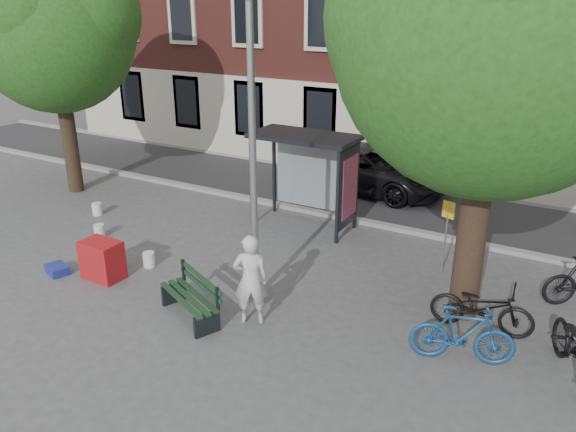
% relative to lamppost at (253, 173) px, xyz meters
% --- Properties ---
extents(ground, '(90.00, 90.00, 0.00)m').
position_rel_lamppost_xyz_m(ground, '(0.00, 0.00, -2.78)').
color(ground, '#4C4C4F').
rests_on(ground, ground).
extents(road, '(40.00, 4.00, 0.01)m').
position_rel_lamppost_xyz_m(road, '(0.00, 7.00, -2.78)').
color(road, '#28282B').
rests_on(road, ground).
extents(curb_near, '(40.00, 0.25, 0.12)m').
position_rel_lamppost_xyz_m(curb_near, '(0.00, 5.00, -2.72)').
color(curb_near, gray).
rests_on(curb_near, ground).
extents(curb_far, '(40.00, 0.25, 0.12)m').
position_rel_lamppost_xyz_m(curb_far, '(0.00, 9.00, -2.72)').
color(curb_far, gray).
rests_on(curb_far, ground).
extents(lamppost, '(0.28, 0.35, 6.11)m').
position_rel_lamppost_xyz_m(lamppost, '(0.00, 0.00, 0.00)').
color(lamppost, '#9EA0A3').
rests_on(lamppost, ground).
extents(tree_right, '(5.76, 5.60, 8.20)m').
position_rel_lamppost_xyz_m(tree_right, '(4.01, 1.38, 2.83)').
color(tree_right, black).
rests_on(tree_right, ground).
extents(tree_left, '(5.18, 4.86, 7.40)m').
position_rel_lamppost_xyz_m(tree_left, '(-8.99, 2.88, 2.43)').
color(tree_left, black).
rests_on(tree_left, ground).
extents(bus_shelter, '(2.85, 1.45, 2.62)m').
position_rel_lamppost_xyz_m(bus_shelter, '(-0.61, 4.11, -0.87)').
color(bus_shelter, '#1E2328').
rests_on(bus_shelter, ground).
extents(painter, '(0.81, 0.72, 1.86)m').
position_rel_lamppost_xyz_m(painter, '(0.45, -0.86, -1.85)').
color(painter, silver).
rests_on(painter, ground).
extents(bench, '(1.77, 1.20, 0.88)m').
position_rel_lamppost_xyz_m(bench, '(-0.68, -1.30, -2.38)').
color(bench, '#1E2328').
rests_on(bench, ground).
extents(bike_a, '(1.98, 0.84, 1.01)m').
position_rel_lamppost_xyz_m(bike_a, '(4.44, 1.06, -2.28)').
color(bike_a, black).
rests_on(bike_a, ground).
extents(bike_b, '(1.88, 1.03, 1.09)m').
position_rel_lamppost_xyz_m(bike_b, '(4.35, -0.12, -2.24)').
color(bike_b, navy).
rests_on(bike_b, ground).
extents(car_dark, '(5.44, 2.89, 1.46)m').
position_rel_lamppost_xyz_m(car_dark, '(-0.66, 7.86, -2.06)').
color(car_dark, black).
rests_on(car_dark, ground).
extents(red_stand, '(0.92, 0.62, 0.90)m').
position_rel_lamppost_xyz_m(red_stand, '(-3.50, -0.99, -2.33)').
color(red_stand, '#AB161A').
rests_on(red_stand, ground).
extents(blue_crate, '(0.65, 0.55, 0.20)m').
position_rel_lamppost_xyz_m(blue_crate, '(-4.61, -1.37, -2.68)').
color(blue_crate, navy).
rests_on(blue_crate, ground).
extents(bucket_a, '(0.35, 0.35, 0.36)m').
position_rel_lamppost_xyz_m(bucket_a, '(-5.36, 0.62, -2.60)').
color(bucket_a, silver).
rests_on(bucket_a, ground).
extents(bucket_b, '(0.29, 0.29, 0.36)m').
position_rel_lamppost_xyz_m(bucket_b, '(-6.68, 1.76, -2.60)').
color(bucket_b, white).
rests_on(bucket_b, ground).
extents(bucket_c, '(0.36, 0.36, 0.36)m').
position_rel_lamppost_xyz_m(bucket_c, '(-3.00, -0.04, -2.60)').
color(bucket_c, white).
rests_on(bucket_c, ground).
extents(notice_sign, '(0.30, 0.11, 1.74)m').
position_rel_lamppost_xyz_m(notice_sign, '(3.14, 3.16, -1.55)').
color(notice_sign, '#9EA0A3').
rests_on(notice_sign, ground).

